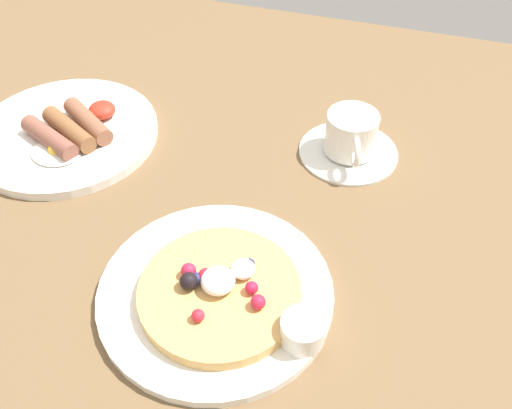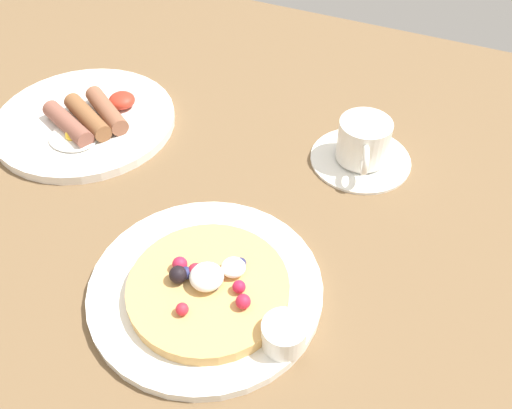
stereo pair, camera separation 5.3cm
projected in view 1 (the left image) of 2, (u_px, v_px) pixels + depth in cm
name	position (u px, v px, depth cm)	size (l,w,h in cm)	color
ground_plane	(227.00, 245.00, 69.21)	(175.35, 116.90, 3.00)	brown
pancake_plate	(216.00, 293.00, 61.61)	(25.90, 25.90, 1.21)	white
pancake_with_berries	(220.00, 291.00, 59.80)	(17.54, 17.54, 3.75)	tan
syrup_ramekin	(303.00, 330.00, 55.78)	(4.55, 4.55, 3.00)	white
breakfast_plate	(66.00, 134.00, 81.15)	(26.46, 26.46, 1.37)	white
fried_breakfast	(72.00, 129.00, 78.86)	(13.33, 14.61, 2.76)	brown
coffee_saucer	(348.00, 151.00, 78.84)	(13.87, 13.87, 0.78)	white
coffee_cup	(351.00, 133.00, 76.31)	(7.08, 9.91, 5.74)	white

